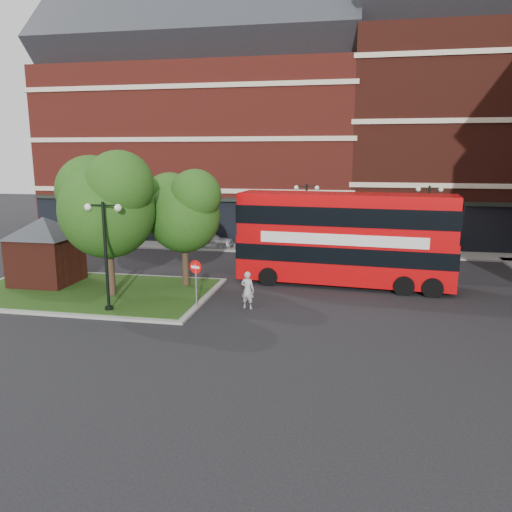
% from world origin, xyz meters
% --- Properties ---
extents(ground, '(120.00, 120.00, 0.00)m').
position_xyz_m(ground, '(0.00, 0.00, 0.00)').
color(ground, black).
rests_on(ground, ground).
extents(pavement_far, '(44.00, 3.00, 0.12)m').
position_xyz_m(pavement_far, '(0.00, 16.50, 0.06)').
color(pavement_far, slate).
rests_on(pavement_far, ground).
extents(terrace_far_left, '(26.00, 12.00, 14.00)m').
position_xyz_m(terrace_far_left, '(-8.00, 24.00, 7.00)').
color(terrace_far_left, maroon).
rests_on(terrace_far_left, ground).
extents(terrace_far_right, '(18.00, 12.00, 16.00)m').
position_xyz_m(terrace_far_right, '(14.00, 24.00, 8.00)').
color(terrace_far_right, '#471911').
rests_on(terrace_far_right, ground).
extents(traffic_island, '(12.60, 7.60, 0.15)m').
position_xyz_m(traffic_island, '(-8.00, 3.00, 0.07)').
color(traffic_island, gray).
rests_on(traffic_island, ground).
extents(kiosk, '(6.51, 6.51, 3.60)m').
position_xyz_m(kiosk, '(-11.00, 4.00, 2.32)').
color(kiosk, '#471911').
rests_on(kiosk, traffic_island).
extents(tree_island_west, '(5.40, 4.71, 7.21)m').
position_xyz_m(tree_island_west, '(-6.60, 2.58, 4.79)').
color(tree_island_west, '#2D2116').
rests_on(tree_island_west, ground).
extents(tree_island_east, '(4.46, 3.90, 6.29)m').
position_xyz_m(tree_island_east, '(-3.58, 5.06, 4.24)').
color(tree_island_east, '#2D2116').
rests_on(tree_island_east, ground).
extents(lamp_island, '(1.72, 0.36, 5.00)m').
position_xyz_m(lamp_island, '(-5.50, 0.20, 2.83)').
color(lamp_island, black).
rests_on(lamp_island, ground).
extents(lamp_far_left, '(1.72, 0.36, 5.00)m').
position_xyz_m(lamp_far_left, '(2.00, 14.50, 2.83)').
color(lamp_far_left, black).
rests_on(lamp_far_left, ground).
extents(lamp_far_right, '(1.72, 0.36, 5.00)m').
position_xyz_m(lamp_far_right, '(10.00, 14.50, 2.83)').
color(lamp_far_right, black).
rests_on(lamp_far_right, ground).
extents(bus, '(11.60, 3.56, 4.36)m').
position_xyz_m(bus, '(4.73, 7.20, 2.86)').
color(bus, '#B7070A').
rests_on(bus, ground).
extents(woman, '(0.71, 0.54, 1.76)m').
position_xyz_m(woman, '(0.50, 2.00, 0.88)').
color(woman, '#969699').
rests_on(woman, ground).
extents(car_silver, '(3.97, 1.70, 1.34)m').
position_xyz_m(car_silver, '(-5.49, 16.00, 0.67)').
color(car_silver, '#B4B6BB').
rests_on(car_silver, ground).
extents(car_white, '(3.97, 1.39, 1.31)m').
position_xyz_m(car_white, '(6.85, 14.65, 0.65)').
color(car_white, silver).
rests_on(car_white, ground).
extents(no_entry_sign, '(0.61, 0.26, 2.29)m').
position_xyz_m(no_entry_sign, '(-1.80, 1.50, 1.64)').
color(no_entry_sign, slate).
rests_on(no_entry_sign, ground).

